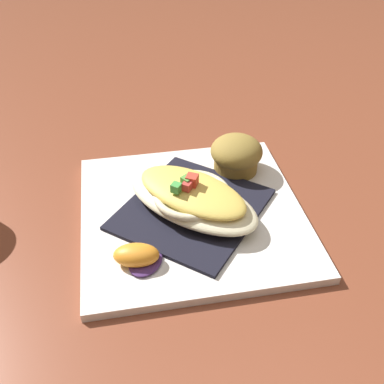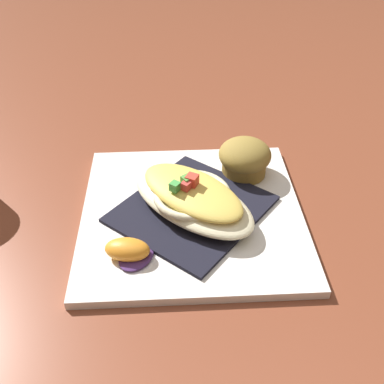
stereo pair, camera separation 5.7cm
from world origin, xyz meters
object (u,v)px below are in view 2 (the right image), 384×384
at_px(gratin_dish, 192,196).
at_px(muffin, 245,158).
at_px(orange_garnish, 129,251).
at_px(square_plate, 192,214).

height_order(gratin_dish, muffin, gratin_dish).
relative_size(gratin_dish, orange_garnish, 3.03).
relative_size(square_plate, gratin_dish, 1.41).
xyz_separation_m(muffin, orange_garnish, (0.15, -0.15, -0.02)).
distance_m(gratin_dish, orange_garnish, 0.11).
xyz_separation_m(square_plate, orange_garnish, (0.08, -0.08, 0.02)).
relative_size(muffin, orange_garnish, 1.11).
xyz_separation_m(gratin_dish, orange_garnish, (0.08, -0.08, -0.01)).
bearing_deg(muffin, square_plate, -45.43).
relative_size(gratin_dish, muffin, 2.73).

